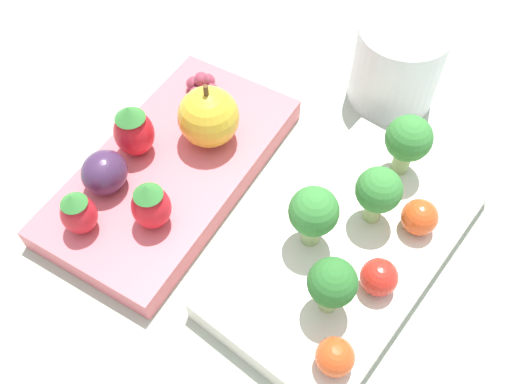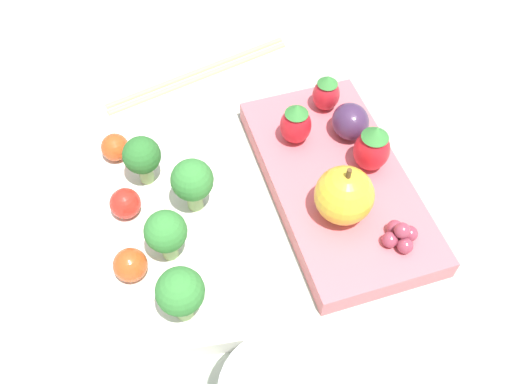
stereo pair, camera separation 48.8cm
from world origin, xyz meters
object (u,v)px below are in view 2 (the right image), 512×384
object	(u,v)px
cherry_tomato_2	(125,203)
strawberry_0	(372,148)
apple	(344,195)
broccoli_floret_1	(180,293)
broccoli_floret_3	(194,186)
broccoli_floret_0	(166,233)
bento_box_fruit	(337,183)
broccoli_floret_2	(142,157)
bento_box_savoury	(170,231)
chopsticks_pair	(201,72)
cherry_tomato_0	(115,147)
grape_cluster	(400,235)
cherry_tomato_1	(130,265)
strawberry_1	(296,123)
plum	(350,121)
strawberry_2	(326,93)

from	to	relation	value
cherry_tomato_2	strawberry_0	bearing A→B (deg)	-95.50
strawberry_0	apple	bearing A→B (deg)	131.40
broccoli_floret_1	broccoli_floret_3	bearing A→B (deg)	-21.19
broccoli_floret_0	strawberry_0	world-z (taller)	broccoli_floret_0
bento_box_fruit	broccoli_floret_3	xyz separation A→B (m)	(0.01, 0.13, 0.04)
broccoli_floret_2	bento_box_savoury	bearing A→B (deg)	-173.62
broccoli_floret_0	broccoli_floret_2	xyz separation A→B (m)	(0.08, 0.00, -0.00)
broccoli_floret_0	broccoli_floret_2	distance (m)	0.08
cherry_tomato_2	chopsticks_pair	bearing A→B (deg)	-33.60
cherry_tomato_0	cherry_tomato_2	xyz separation A→B (m)	(-0.06, 0.00, 0.00)
broccoli_floret_2	grape_cluster	world-z (taller)	broccoli_floret_2
cherry_tomato_1	grape_cluster	bearing A→B (deg)	-101.36
strawberry_1	cherry_tomato_2	bearing A→B (deg)	100.34
cherry_tomato_1	plum	world-z (taller)	plum
strawberry_2	grape_cluster	bearing A→B (deg)	178.94
broccoli_floret_0	cherry_tomato_2	world-z (taller)	broccoli_floret_0
cherry_tomato_0	chopsticks_pair	world-z (taller)	cherry_tomato_0
apple	plum	size ratio (longest dim) A/B	1.59
apple	broccoli_floret_1	bearing A→B (deg)	106.91
broccoli_floret_3	cherry_tomato_2	world-z (taller)	broccoli_floret_3
cherry_tomato_0	broccoli_floret_3	bearing A→B (deg)	-146.94
broccoli_floret_1	strawberry_2	size ratio (longest dim) A/B	1.36
broccoli_floret_1	cherry_tomato_0	size ratio (longest dim) A/B	2.17
grape_cluster	chopsticks_pair	bearing A→B (deg)	19.23
bento_box_fruit	cherry_tomato_2	size ratio (longest dim) A/B	8.75
grape_cluster	broccoli_floret_3	bearing A→B (deg)	60.16
bento_box_fruit	cherry_tomato_0	size ratio (longest dim) A/B	9.12
broccoli_floret_0	cherry_tomato_2	size ratio (longest dim) A/B	1.96
bento_box_fruit	grape_cluster	bearing A→B (deg)	-166.63
broccoli_floret_0	chopsticks_pair	size ratio (longest dim) A/B	0.24
bento_box_fruit	apple	bearing A→B (deg)	158.35
cherry_tomato_2	strawberry_1	size ratio (longest dim) A/B	0.59
broccoli_floret_0	cherry_tomato_1	world-z (taller)	broccoli_floret_0
broccoli_floret_2	broccoli_floret_3	bearing A→B (deg)	-144.54
broccoli_floret_3	cherry_tomato_2	bearing A→B (deg)	73.23
apple	plum	xyz separation A→B (m)	(0.08, -0.04, -0.01)
broccoli_floret_3	strawberry_2	size ratio (longest dim) A/B	1.34
cherry_tomato_0	apple	bearing A→B (deg)	-126.69
apple	plum	world-z (taller)	apple
broccoli_floret_2	strawberry_0	bearing A→B (deg)	-104.57
strawberry_2	chopsticks_pair	distance (m)	0.15
grape_cluster	strawberry_0	bearing A→B (deg)	-8.17
cherry_tomato_2	apple	bearing A→B (deg)	-109.44
cherry_tomato_0	strawberry_0	world-z (taller)	strawberry_0
cherry_tomato_1	cherry_tomato_2	size ratio (longest dim) A/B	1.03
broccoli_floret_2	strawberry_2	bearing A→B (deg)	-80.70
broccoli_floret_1	chopsticks_pair	world-z (taller)	broccoli_floret_1
grape_cluster	apple	bearing A→B (deg)	38.77
broccoli_floret_0	cherry_tomato_0	bearing A→B (deg)	10.23
strawberry_0	strawberry_1	size ratio (longest dim) A/B	1.11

